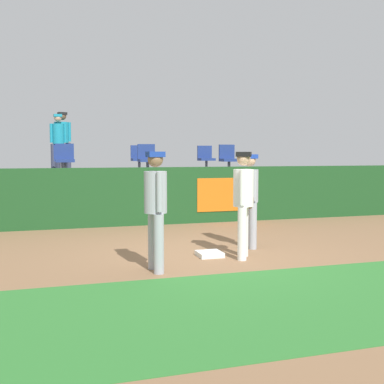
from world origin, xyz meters
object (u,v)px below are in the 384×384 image
object	(u,v)px
seat_front_center	(147,158)
spectator_capped	(58,139)
player_runner_visitor	(156,202)
player_coach_visitor	(249,194)
seat_back_left	(62,157)
first_base	(209,254)
seat_front_left	(65,158)
seat_back_center	(139,157)
seat_back_right	(206,157)
player_fielder_home	(244,197)
seat_front_right	(228,158)
spectator_hooded	(63,138)

from	to	relation	value
seat_front_center	spectator_capped	bearing A→B (deg)	130.16
seat_front_center	player_runner_visitor	bearing A→B (deg)	-100.44
player_coach_visitor	seat_back_left	bearing A→B (deg)	-157.73
first_base	seat_front_left	bearing A→B (deg)	111.99
first_base	seat_front_left	world-z (taller)	seat_front_left
seat_front_center	seat_back_center	world-z (taller)	same
seat_back_right	seat_back_center	size ratio (longest dim) A/B	1.00
seat_back_right	player_fielder_home	bearing A→B (deg)	-103.91
player_runner_visitor	seat_front_right	distance (m)	6.91
first_base	spectator_hooded	xyz separation A→B (m)	(-2.07, 8.24, 2.18)
player_fielder_home	seat_front_center	xyz separation A→B (m)	(-0.46, 5.53, 0.60)
first_base	player_fielder_home	size ratio (longest dim) A/B	0.23
player_coach_visitor	seat_front_center	distance (m)	4.86
seat_back_center	spectator_capped	distance (m)	2.56
player_coach_visitor	player_fielder_home	bearing A→B (deg)	-32.37
spectator_hooded	spectator_capped	xyz separation A→B (m)	(-0.14, -0.34, -0.05)
player_fielder_home	seat_front_center	distance (m)	5.58
seat_front_left	seat_back_center	world-z (taller)	same
seat_front_left	seat_back_center	xyz separation A→B (m)	(2.26, 1.80, -0.00)
player_coach_visitor	spectator_hooded	world-z (taller)	spectator_hooded
seat_front_left	first_base	bearing A→B (deg)	-68.01
seat_front_right	seat_back_right	xyz separation A→B (m)	(-0.07, 1.80, 0.00)
seat_front_center	player_fielder_home	bearing A→B (deg)	-85.24
player_runner_visitor	player_coach_visitor	size ratio (longest dim) A/B	1.02
spectator_capped	spectator_hooded	bearing A→B (deg)	-116.70
seat_back_center	spectator_capped	world-z (taller)	spectator_capped
seat_front_left	spectator_capped	xyz separation A→B (m)	(-0.09, 2.65, 0.57)
seat_back_left	seat_back_right	world-z (taller)	same
player_fielder_home	spectator_hooded	xyz separation A→B (m)	(-2.56, 8.52, 1.22)
first_base	seat_front_left	distance (m)	5.87
player_fielder_home	seat_back_center	xyz separation A→B (m)	(-0.35, 7.33, 0.60)
seat_back_center	spectator_hooded	xyz separation A→B (m)	(-2.20, 1.19, 0.62)
player_fielder_home	seat_front_left	distance (m)	6.14
spectator_hooded	spectator_capped	distance (m)	0.37
player_runner_visitor	spectator_capped	world-z (taller)	spectator_capped
seat_front_right	seat_front_center	bearing A→B (deg)	180.00
seat_back_right	player_coach_visitor	bearing A→B (deg)	-101.81
seat_back_left	player_coach_visitor	bearing A→B (deg)	-64.85
seat_front_right	seat_back_center	xyz separation A→B (m)	(-2.23, 1.80, -0.00)
seat_front_left	seat_back_left	bearing A→B (deg)	90.43
seat_front_right	seat_back_left	xyz separation A→B (m)	(-4.50, 1.80, 0.00)
seat_back_left	seat_back_right	bearing A→B (deg)	0.00
player_coach_visitor	seat_back_right	distance (m)	6.70
spectator_hooded	seat_back_right	bearing A→B (deg)	151.75
player_runner_visitor	spectator_capped	size ratio (longest dim) A/B	0.97
spectator_hooded	seat_back_left	bearing A→B (deg)	73.90
player_fielder_home	seat_back_center	distance (m)	7.36
seat_back_right	spectator_capped	bearing A→B (deg)	169.30
seat_front_right	player_coach_visitor	bearing A→B (deg)	-106.84
player_runner_visitor	player_coach_visitor	distance (m)	2.35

